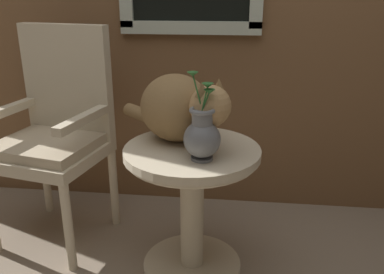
{
  "coord_description": "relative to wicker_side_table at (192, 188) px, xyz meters",
  "views": [
    {
      "loc": [
        0.37,
        -1.49,
        1.25
      ],
      "look_at": [
        0.19,
        0.13,
        0.66
      ],
      "focal_mm": 38.08,
      "sensor_mm": 36.0,
      "label": 1
    }
  ],
  "objects": [
    {
      "name": "cat",
      "position": [
        -0.07,
        0.08,
        0.35
      ],
      "size": [
        0.55,
        0.51,
        0.31
      ],
      "color": "olive",
      "rests_on": "wicker_side_table"
    },
    {
      "name": "pewter_vase_with_ivy",
      "position": [
        0.05,
        -0.12,
        0.3
      ],
      "size": [
        0.15,
        0.15,
        0.35
      ],
      "color": "slate",
      "rests_on": "wicker_side_table"
    },
    {
      "name": "wicker_chair",
      "position": [
        -0.72,
        0.25,
        0.18
      ],
      "size": [
        0.58,
        0.56,
        1.1
      ],
      "color": "beige",
      "rests_on": "ground_plane"
    },
    {
      "name": "wicker_side_table",
      "position": [
        0.0,
        0.0,
        0.0
      ],
      "size": [
        0.59,
        0.59,
        0.61
      ],
      "color": "beige",
      "rests_on": "ground_plane"
    }
  ]
}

